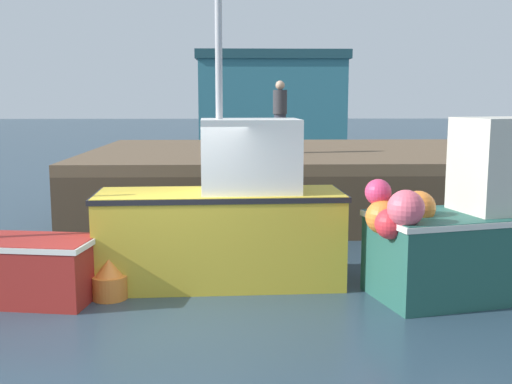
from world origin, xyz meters
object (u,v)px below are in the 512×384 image
object	(u,v)px
dockworker	(280,117)
fishing_boat_mid	(480,229)
mooring_buoy_foreground	(110,281)
fishing_boat_near_right	(226,220)

from	to	relation	value
dockworker	fishing_boat_mid	bearing A→B (deg)	-67.32
fishing_boat_mid	mooring_buoy_foreground	xyz separation A→B (m)	(-5.47, -0.08, -0.73)
fishing_boat_near_right	mooring_buoy_foreground	bearing A→B (deg)	-157.12
fishing_boat_near_right	dockworker	xyz separation A→B (m)	(1.21, 5.50, 1.44)
fishing_boat_near_right	dockworker	world-z (taller)	fishing_boat_near_right
mooring_buoy_foreground	fishing_boat_mid	bearing A→B (deg)	0.79
fishing_boat_mid	dockworker	world-z (taller)	dockworker
fishing_boat_mid	dockworker	distance (m)	6.81
mooring_buoy_foreground	fishing_boat_near_right	bearing A→B (deg)	22.88
fishing_boat_near_right	fishing_boat_mid	bearing A→B (deg)	-9.61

